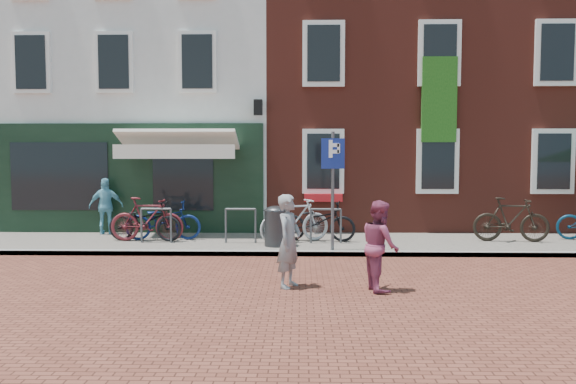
{
  "coord_description": "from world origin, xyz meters",
  "views": [
    {
      "loc": [
        -0.08,
        -11.88,
        2.18
      ],
      "look_at": [
        -0.38,
        1.01,
        1.32
      ],
      "focal_mm": 35.05,
      "sensor_mm": 36.0,
      "label": 1
    }
  ],
  "objects_px": {
    "litter_bin": "(276,224)",
    "bicycle_5": "(511,220)",
    "bicycle_3": "(295,220)",
    "boy": "(380,245)",
    "parking_sign": "(333,172)",
    "bicycle_4": "(318,221)",
    "bicycle_2": "(163,220)",
    "woman": "(289,241)",
    "bicycle_0": "(145,221)",
    "cafe_person": "(106,206)",
    "bicycle_1": "(147,219)"
  },
  "relations": [
    {
      "from": "litter_bin",
      "to": "bicycle_1",
      "type": "height_order",
      "value": "bicycle_1"
    },
    {
      "from": "litter_bin",
      "to": "woman",
      "type": "distance_m",
      "value": 3.58
    },
    {
      "from": "litter_bin",
      "to": "boy",
      "type": "bearing_deg",
      "value": -63.78
    },
    {
      "from": "bicycle_1",
      "to": "bicycle_4",
      "type": "xyz_separation_m",
      "value": [
        4.09,
        0.14,
        -0.05
      ]
    },
    {
      "from": "parking_sign",
      "to": "bicycle_4",
      "type": "distance_m",
      "value": 1.81
    },
    {
      "from": "litter_bin",
      "to": "bicycle_5",
      "type": "height_order",
      "value": "bicycle_5"
    },
    {
      "from": "litter_bin",
      "to": "boy",
      "type": "distance_m",
      "value": 4.15
    },
    {
      "from": "boy",
      "to": "bicycle_3",
      "type": "bearing_deg",
      "value": 8.6
    },
    {
      "from": "boy",
      "to": "bicycle_3",
      "type": "relative_size",
      "value": 0.82
    },
    {
      "from": "boy",
      "to": "litter_bin",
      "type": "bearing_deg",
      "value": 16.49
    },
    {
      "from": "parking_sign",
      "to": "boy",
      "type": "xyz_separation_m",
      "value": [
        0.58,
        -3.17,
        -1.07
      ]
    },
    {
      "from": "cafe_person",
      "to": "bicycle_0",
      "type": "xyz_separation_m",
      "value": [
        1.34,
        -1.14,
        -0.26
      ]
    },
    {
      "from": "woman",
      "to": "boy",
      "type": "distance_m",
      "value": 1.48
    },
    {
      "from": "woman",
      "to": "litter_bin",
      "type": "bearing_deg",
      "value": 29.29
    },
    {
      "from": "cafe_person",
      "to": "bicycle_3",
      "type": "distance_m",
      "value": 5.11
    },
    {
      "from": "litter_bin",
      "to": "cafe_person",
      "type": "xyz_separation_m",
      "value": [
        -4.53,
        1.81,
        0.23
      ]
    },
    {
      "from": "woman",
      "to": "bicycle_5",
      "type": "xyz_separation_m",
      "value": [
        5.21,
        4.31,
        -0.13
      ]
    },
    {
      "from": "bicycle_2",
      "to": "bicycle_5",
      "type": "relative_size",
      "value": 1.03
    },
    {
      "from": "litter_bin",
      "to": "bicycle_3",
      "type": "height_order",
      "value": "bicycle_3"
    },
    {
      "from": "boy",
      "to": "bicycle_2",
      "type": "xyz_separation_m",
      "value": [
        -4.62,
        4.56,
        -0.15
      ]
    },
    {
      "from": "parking_sign",
      "to": "bicycle_2",
      "type": "bearing_deg",
      "value": 161.05
    },
    {
      "from": "parking_sign",
      "to": "cafe_person",
      "type": "distance_m",
      "value": 6.31
    },
    {
      "from": "litter_bin",
      "to": "parking_sign",
      "type": "xyz_separation_m",
      "value": [
        1.25,
        -0.55,
        1.19
      ]
    },
    {
      "from": "woman",
      "to": "parking_sign",
      "type": "bearing_deg",
      "value": 7.08
    },
    {
      "from": "woman",
      "to": "bicycle_1",
      "type": "distance_m",
      "value": 5.45
    },
    {
      "from": "bicycle_5",
      "to": "bicycle_2",
      "type": "bearing_deg",
      "value": 96.14
    },
    {
      "from": "litter_bin",
      "to": "bicycle_3",
      "type": "xyz_separation_m",
      "value": [
        0.42,
        0.55,
        0.03
      ]
    },
    {
      "from": "litter_bin",
      "to": "cafe_person",
      "type": "relative_size",
      "value": 0.67
    },
    {
      "from": "cafe_person",
      "to": "bicycle_2",
      "type": "height_order",
      "value": "cafe_person"
    },
    {
      "from": "bicycle_2",
      "to": "litter_bin",
      "type": "bearing_deg",
      "value": -111.66
    },
    {
      "from": "bicycle_0",
      "to": "bicycle_2",
      "type": "xyz_separation_m",
      "value": [
        0.4,
        0.17,
        0.0
      ]
    },
    {
      "from": "cafe_person",
      "to": "bicycle_4",
      "type": "relative_size",
      "value": 0.81
    },
    {
      "from": "boy",
      "to": "cafe_person",
      "type": "height_order",
      "value": "cafe_person"
    },
    {
      "from": "parking_sign",
      "to": "bicycle_4",
      "type": "relative_size",
      "value": 1.41
    },
    {
      "from": "bicycle_1",
      "to": "bicycle_4",
      "type": "distance_m",
      "value": 4.09
    },
    {
      "from": "bicycle_2",
      "to": "bicycle_4",
      "type": "xyz_separation_m",
      "value": [
        3.76,
        -0.08,
        0.0
      ]
    },
    {
      "from": "litter_bin",
      "to": "bicycle_5",
      "type": "bearing_deg",
      "value": 7.68
    },
    {
      "from": "parking_sign",
      "to": "bicycle_5",
      "type": "bearing_deg",
      "value": 16.73
    },
    {
      "from": "parking_sign",
      "to": "cafe_person",
      "type": "xyz_separation_m",
      "value": [
        -5.78,
        2.36,
        -0.97
      ]
    },
    {
      "from": "bicycle_0",
      "to": "cafe_person",
      "type": "bearing_deg",
      "value": 56.29
    },
    {
      "from": "bicycle_3",
      "to": "litter_bin",
      "type": "bearing_deg",
      "value": 118.44
    },
    {
      "from": "bicycle_4",
      "to": "bicycle_5",
      "type": "xyz_separation_m",
      "value": [
        4.61,
        -0.01,
        0.05
      ]
    },
    {
      "from": "cafe_person",
      "to": "bicycle_1",
      "type": "bearing_deg",
      "value": 127.29
    },
    {
      "from": "parking_sign",
      "to": "bicycle_2",
      "type": "height_order",
      "value": "parking_sign"
    },
    {
      "from": "cafe_person",
      "to": "bicycle_4",
      "type": "distance_m",
      "value": 5.6
    },
    {
      "from": "parking_sign",
      "to": "bicycle_1",
      "type": "bearing_deg",
      "value": 165.07
    },
    {
      "from": "bicycle_0",
      "to": "bicycle_3",
      "type": "height_order",
      "value": "bicycle_3"
    },
    {
      "from": "bicycle_5",
      "to": "woman",
      "type": "bearing_deg",
      "value": 136.34
    },
    {
      "from": "bicycle_2",
      "to": "bicycle_1",
      "type": "bearing_deg",
      "value": 118.42
    },
    {
      "from": "cafe_person",
      "to": "bicycle_0",
      "type": "distance_m",
      "value": 1.78
    }
  ]
}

